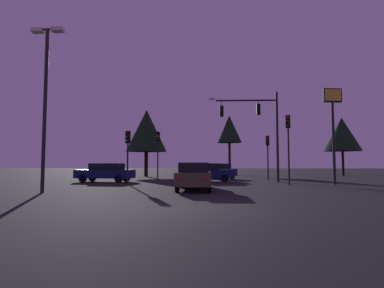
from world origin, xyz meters
name	(u,v)px	position (x,y,z in m)	size (l,w,h in m)	color
ground_plane	(213,177)	(0.00, 24.50, 0.00)	(168.00, 168.00, 0.00)	black
traffic_signal_mast_arm	(258,121)	(3.96, 14.86, 4.95)	(5.68, 0.61, 7.38)	#232326
traffic_light_corner_left	(268,149)	(5.08, 17.63, 2.86)	(0.36, 0.38, 4.02)	#232326
traffic_light_corner_right	(158,146)	(-4.93, 17.35, 3.15)	(0.35, 0.38, 4.45)	#232326
traffic_light_median	(288,136)	(5.57, 11.51, 3.42)	(0.36, 0.38, 4.87)	#232326
traffic_light_far_side	(128,146)	(-5.85, 11.25, 2.75)	(0.37, 0.39, 3.85)	#232326
car_nearside_lane	(194,176)	(-0.60, 6.87, 0.80)	(2.03, 4.57, 1.52)	#473828
car_crossing_left	(207,172)	(-0.30, 15.26, 0.79)	(4.31, 2.20, 1.52)	#0F1947
car_crossing_right	(106,172)	(-8.50, 13.87, 0.80)	(4.77, 2.09, 1.52)	#0F1947
car_far_lane	(217,171)	(0.52, 20.74, 0.79)	(3.96, 4.26, 1.52)	#0F1947
car_parked_lot	(204,170)	(-1.30, 27.95, 0.79)	(2.12, 4.25, 1.52)	#0F1947
parking_lot_lamp_post	(46,88)	(-8.03, 4.44, 5.33)	(1.70, 0.36, 8.47)	#232326
store_sign_illuminated	(333,114)	(8.94, 12.45, 5.08)	(1.42, 0.54, 6.93)	#232326
tree_behind_sign	(146,131)	(-8.04, 25.30, 5.49)	(4.87, 4.87, 8.04)	black
tree_left_far	(229,129)	(2.06, 31.94, 6.34)	(3.38, 3.38, 8.30)	black
tree_center_horizon	(342,134)	(16.01, 29.14, 5.22)	(4.44, 4.44, 7.34)	black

